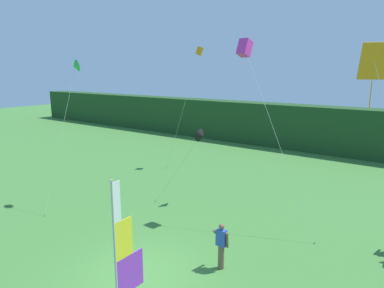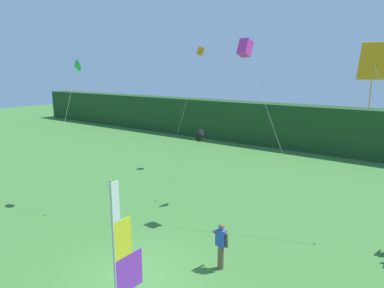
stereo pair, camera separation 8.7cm
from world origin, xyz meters
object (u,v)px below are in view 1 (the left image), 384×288
object	(u,v)px
kite_magenta_box_3	(245,49)
kite_green_delta_4	(75,67)
person_mid_field	(221,245)
kite_black_delta_1	(201,136)
kite_orange_box_2	(199,52)
kite_orange_diamond_5	(377,74)
banner_flag	(124,254)

from	to	relation	value
kite_magenta_box_3	kite_green_delta_4	size ratio (longest dim) A/B	1.11
person_mid_field	kite_magenta_box_3	xyz separation A→B (m)	(-1.66, 4.43, 6.90)
kite_black_delta_1	person_mid_field	bearing A→B (deg)	-48.47
kite_orange_box_2	kite_orange_diamond_5	bearing A→B (deg)	-38.95
person_mid_field	kite_magenta_box_3	bearing A→B (deg)	110.54
kite_orange_box_2	kite_green_delta_4	xyz separation A→B (m)	(-0.87, -9.54, -1.11)
kite_orange_box_2	kite_orange_diamond_5	world-z (taller)	kite_orange_box_2
person_mid_field	kite_green_delta_4	size ratio (longest dim) A/B	0.23
banner_flag	kite_black_delta_1	distance (m)	9.22
kite_magenta_box_3	person_mid_field	bearing A→B (deg)	-69.46
person_mid_field	kite_orange_diamond_5	size ratio (longest dim) A/B	0.22
banner_flag	kite_black_delta_1	xyz separation A→B (m)	(-3.35, 8.44, 1.59)
banner_flag	person_mid_field	xyz separation A→B (m)	(0.83, 3.72, -1.09)
person_mid_field	kite_green_delta_4	bearing A→B (deg)	172.69
kite_black_delta_1	kite_orange_box_2	world-z (taller)	kite_orange_box_2
kite_orange_box_2	person_mid_field	bearing A→B (deg)	-51.42
kite_orange_box_2	kite_magenta_box_3	distance (m)	9.38
person_mid_field	kite_magenta_box_3	distance (m)	8.37
kite_orange_diamond_5	kite_orange_box_2	bearing A→B (deg)	141.05
kite_green_delta_4	kite_orange_diamond_5	distance (m)	13.69
kite_magenta_box_3	kite_orange_diamond_5	bearing A→B (deg)	-34.35
banner_flag	person_mid_field	size ratio (longest dim) A/B	2.47
kite_orange_diamond_5	kite_magenta_box_3	bearing A→B (deg)	145.65
kite_orange_box_2	kite_orange_diamond_5	distance (m)	16.51
kite_orange_box_2	kite_magenta_box_3	xyz separation A→B (m)	(6.92, -6.32, -0.35)
person_mid_field	kite_black_delta_1	xyz separation A→B (m)	(-4.18, 4.72, 2.68)
person_mid_field	kite_black_delta_1	bearing A→B (deg)	131.53
kite_magenta_box_3	banner_flag	bearing A→B (deg)	-84.22
kite_orange_box_2	kite_green_delta_4	world-z (taller)	kite_orange_box_2
person_mid_field	kite_black_delta_1	world-z (taller)	kite_black_delta_1
kite_magenta_box_3	kite_orange_diamond_5	distance (m)	7.20
banner_flag	kite_orange_box_2	world-z (taller)	kite_orange_box_2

